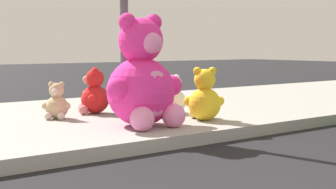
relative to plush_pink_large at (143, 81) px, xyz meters
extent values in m
cube|color=#9E9B93|center=(-0.91, 1.39, -0.64)|extent=(28.00, 4.40, 0.15)
cylinder|color=#4C4C51|center=(0.09, 0.59, 1.04)|extent=(0.11, 0.11, 3.20)
sphere|color=#F22D93|center=(0.00, 0.04, -0.13)|extent=(0.86, 0.86, 0.86)
ellipsoid|color=pink|center=(0.01, -0.27, -0.13)|extent=(0.48, 0.20, 0.56)
sphere|color=#F22D93|center=(0.00, 0.04, 0.51)|extent=(0.56, 0.56, 0.56)
sphere|color=pink|center=(0.00, -0.20, 0.47)|extent=(0.26, 0.26, 0.26)
sphere|color=#F22D93|center=(0.20, 0.05, 0.73)|extent=(0.21, 0.21, 0.21)
sphere|color=#F22D93|center=(0.41, -0.05, -0.07)|extent=(0.27, 0.27, 0.27)
sphere|color=pink|center=(0.24, -0.32, -0.41)|extent=(0.29, 0.29, 0.29)
sphere|color=#F22D93|center=(-0.20, 0.04, 0.73)|extent=(0.21, 0.21, 0.21)
sphere|color=#F22D93|center=(-0.41, -0.07, -0.07)|extent=(0.27, 0.27, 0.27)
sphere|color=pink|center=(-0.23, -0.33, -0.41)|extent=(0.29, 0.29, 0.29)
sphere|color=teal|center=(0.52, 1.05, -0.34)|extent=(0.44, 0.44, 0.44)
ellipsoid|color=#7BBFBC|center=(0.45, 1.19, -0.34)|extent=(0.26, 0.19, 0.29)
sphere|color=teal|center=(0.52, 1.05, -0.01)|extent=(0.29, 0.29, 0.29)
sphere|color=#7BBFBC|center=(0.47, 1.16, -0.03)|extent=(0.13, 0.13, 0.13)
sphere|color=teal|center=(0.42, 1.01, 0.11)|extent=(0.11, 0.11, 0.11)
sphere|color=teal|center=(0.30, 1.01, -0.31)|extent=(0.14, 0.14, 0.14)
sphere|color=#7BBFBC|center=(0.33, 1.17, -0.48)|extent=(0.15, 0.15, 0.15)
sphere|color=teal|center=(0.61, 1.09, 0.11)|extent=(0.11, 0.11, 0.11)
sphere|color=teal|center=(0.68, 1.18, -0.31)|extent=(0.14, 0.14, 0.14)
sphere|color=#7BBFBC|center=(0.55, 1.27, -0.48)|extent=(0.15, 0.15, 0.15)
sphere|color=tan|center=(-0.61, 1.23, -0.40)|extent=(0.32, 0.32, 0.32)
ellipsoid|color=beige|center=(-0.68, 1.14, -0.40)|extent=(0.18, 0.16, 0.21)
sphere|color=tan|center=(-0.61, 1.23, -0.17)|extent=(0.21, 0.21, 0.21)
sphere|color=beige|center=(-0.66, 1.16, -0.18)|extent=(0.09, 0.09, 0.09)
sphere|color=tan|center=(-0.55, 1.19, -0.08)|extent=(0.08, 0.08, 0.08)
sphere|color=tan|center=(-0.52, 1.11, -0.38)|extent=(0.10, 0.10, 0.10)
sphere|color=beige|center=(-0.62, 1.07, -0.51)|extent=(0.11, 0.11, 0.11)
sphere|color=tan|center=(-0.67, 1.28, -0.08)|extent=(0.08, 0.08, 0.08)
sphere|color=tan|center=(-0.75, 1.29, -0.38)|extent=(0.10, 0.10, 0.10)
sphere|color=beige|center=(-0.76, 1.18, -0.51)|extent=(0.11, 0.11, 0.11)
sphere|color=white|center=(1.02, 0.70, -0.38)|extent=(0.36, 0.36, 0.36)
ellipsoid|color=white|center=(0.95, 0.81, -0.38)|extent=(0.21, 0.17, 0.23)
sphere|color=white|center=(1.02, 0.70, -0.12)|extent=(0.23, 0.23, 0.23)
sphere|color=white|center=(0.97, 0.78, -0.13)|extent=(0.11, 0.11, 0.11)
sphere|color=white|center=(0.94, 0.65, -0.02)|extent=(0.09, 0.09, 0.09)
sphere|color=white|center=(0.85, 0.65, -0.36)|extent=(0.11, 0.11, 0.11)
sphere|color=white|center=(0.85, 0.78, -0.50)|extent=(0.12, 0.12, 0.12)
sphere|color=white|center=(1.09, 0.74, -0.02)|extent=(0.09, 0.09, 0.09)
sphere|color=white|center=(1.14, 0.82, -0.36)|extent=(0.11, 0.11, 0.11)
sphere|color=white|center=(1.02, 0.87, -0.50)|extent=(0.12, 0.12, 0.12)
sphere|color=red|center=(0.07, 1.40, -0.35)|extent=(0.42, 0.42, 0.42)
ellipsoid|color=#DB7B7B|center=(-0.07, 1.46, -0.35)|extent=(0.18, 0.25, 0.27)
sphere|color=red|center=(0.07, 1.40, -0.04)|extent=(0.28, 0.28, 0.28)
sphere|color=#DB7B7B|center=(-0.04, 1.44, -0.05)|extent=(0.13, 0.13, 0.13)
sphere|color=red|center=(0.03, 1.31, 0.07)|extent=(0.10, 0.10, 0.10)
sphere|color=red|center=(-0.06, 1.24, -0.32)|extent=(0.13, 0.13, 0.13)
sphere|color=#DB7B7B|center=(-0.14, 1.36, -0.49)|extent=(0.14, 0.14, 0.14)
sphere|color=red|center=(0.11, 1.48, 0.07)|extent=(0.10, 0.10, 0.10)
sphere|color=red|center=(0.10, 1.60, -0.32)|extent=(0.13, 0.13, 0.13)
sphere|color=#DB7B7B|center=(-0.05, 1.57, -0.49)|extent=(0.14, 0.14, 0.14)
sphere|color=yellow|center=(0.93, -0.09, -0.34)|extent=(0.44, 0.44, 0.44)
ellipsoid|color=#F0DB80|center=(1.02, 0.04, -0.34)|extent=(0.26, 0.21, 0.29)
sphere|color=yellow|center=(0.93, -0.09, -0.01)|extent=(0.29, 0.29, 0.29)
sphere|color=#F0DB80|center=(1.00, 0.01, -0.03)|extent=(0.13, 0.13, 0.13)
sphere|color=yellow|center=(0.85, -0.04, 0.11)|extent=(0.11, 0.11, 0.11)
sphere|color=yellow|center=(0.79, 0.07, -0.31)|extent=(0.14, 0.14, 0.14)
sphere|color=#F0DB80|center=(0.93, 0.13, -0.48)|extent=(0.15, 0.15, 0.15)
sphere|color=yellow|center=(1.02, -0.15, 0.11)|extent=(0.11, 0.11, 0.11)
sphere|color=yellow|center=(1.14, -0.16, -0.31)|extent=(0.14, 0.14, 0.14)
sphere|color=#F0DB80|center=(1.14, 0.00, -0.48)|extent=(0.15, 0.15, 0.15)
camera|label=1|loc=(-3.34, -5.07, 0.43)|focal=52.34mm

